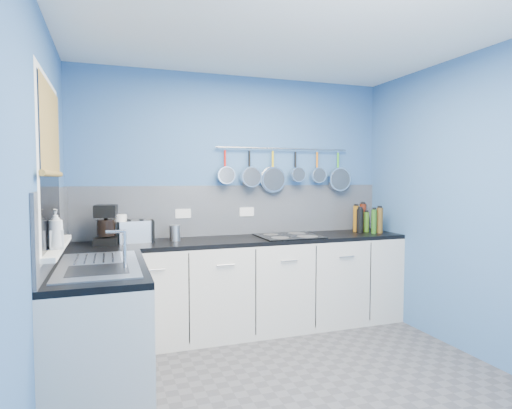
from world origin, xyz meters
TOP-DOWN VIEW (x-y plane):
  - floor at (0.00, 0.00)m, footprint 3.20×3.00m
  - ceiling at (0.00, 0.00)m, footprint 3.20×3.00m
  - wall_back at (0.00, 1.51)m, footprint 3.20×0.02m
  - wall_front at (0.00, -1.51)m, footprint 3.20×0.02m
  - wall_left at (-1.61, 0.00)m, footprint 0.02×3.00m
  - wall_right at (1.61, 0.00)m, footprint 0.02×3.00m
  - backsplash_back at (0.00, 1.49)m, footprint 3.20×0.02m
  - backsplash_left at (-1.59, 0.60)m, footprint 0.02×1.80m
  - cabinet_run_back at (0.00, 1.20)m, footprint 3.20×0.60m
  - worktop_back at (0.00, 1.20)m, footprint 3.20×0.60m
  - cabinet_run_left at (-1.30, 0.30)m, footprint 0.60×1.20m
  - worktop_left at (-1.30, 0.30)m, footprint 0.60×1.20m
  - window_frame at (-1.58, 0.30)m, footprint 0.01×1.00m
  - window_glass at (-1.57, 0.30)m, footprint 0.01×0.90m
  - bamboo_blind at (-1.56, 0.30)m, footprint 0.01×0.90m
  - window_sill at (-1.55, 0.30)m, footprint 0.10×0.98m
  - sink_unit at (-1.30, 0.30)m, footprint 0.50×0.95m
  - mixer_tap at (-1.14, 0.12)m, footprint 0.12×0.08m
  - socket_left at (-0.55, 1.48)m, footprint 0.15×0.01m
  - socket_right at (0.10, 1.48)m, footprint 0.15×0.01m
  - pot_rail at (0.50, 1.45)m, footprint 1.45×0.02m
  - soap_bottle_a at (-1.53, 0.12)m, footprint 0.12×0.12m
  - soap_bottle_b at (-1.53, 0.12)m, footprint 0.09×0.09m
  - paper_towel at (-1.14, 1.27)m, footprint 0.14×0.14m
  - coffee_maker at (-1.26, 1.22)m, footprint 0.22×0.24m
  - toaster at (-1.01, 1.29)m, footprint 0.32×0.22m
  - canister at (-0.66, 1.26)m, footprint 0.13×0.13m
  - hob at (0.43, 1.16)m, footprint 0.59×0.52m
  - pan_0 at (-0.13, 1.44)m, footprint 0.18×0.09m
  - pan_1 at (0.12, 1.44)m, footprint 0.21×0.11m
  - pan_2 at (0.37, 1.44)m, footprint 0.26×0.06m
  - pan_3 at (0.63, 1.44)m, footprint 0.16×0.11m
  - pan_4 at (0.88, 1.44)m, footprint 0.17×0.08m
  - pan_5 at (1.14, 1.44)m, footprint 0.26×0.08m
  - condiment_0 at (1.44, 1.34)m, footprint 0.07×0.07m
  - condiment_1 at (1.37, 1.31)m, footprint 0.07×0.07m
  - condiment_2 at (1.28, 1.30)m, footprint 0.06×0.06m
  - condiment_3 at (1.46, 1.22)m, footprint 0.06×0.06m
  - condiment_4 at (1.37, 1.24)m, footprint 0.06×0.06m
  - condiment_5 at (1.26, 1.20)m, footprint 0.07×0.07m
  - condiment_6 at (1.45, 1.12)m, footprint 0.07×0.07m
  - condiment_7 at (1.37, 1.10)m, footprint 0.05×0.05m

SIDE VIEW (x-z plane):
  - floor at x=0.00m, z-range -0.02..0.00m
  - cabinet_run_back at x=0.00m, z-range 0.00..0.86m
  - cabinet_run_left at x=-1.30m, z-range 0.00..0.86m
  - worktop_back at x=0.00m, z-range 0.86..0.90m
  - worktop_left at x=-1.30m, z-range 0.86..0.90m
  - sink_unit at x=-1.30m, z-range 0.90..0.91m
  - hob at x=0.43m, z-range 0.90..0.91m
  - condiment_0 at x=1.44m, z-range 0.90..1.04m
  - canister at x=-0.66m, z-range 0.90..1.04m
  - condiment_3 at x=1.46m, z-range 0.90..1.08m
  - toaster at x=-1.01m, z-range 0.90..1.09m
  - condiment_4 at x=1.37m, z-range 0.90..1.11m
  - condiment_7 at x=1.37m, z-range 0.90..1.15m
  - condiment_5 at x=1.26m, z-range 0.90..1.15m
  - paper_towel at x=-1.14m, z-range 0.90..1.15m
  - mixer_tap at x=-1.14m, z-range 0.90..1.16m
  - condiment_6 at x=1.45m, z-range 0.90..1.16m
  - window_sill at x=-1.55m, z-range 1.02..1.05m
  - condiment_2 at x=1.28m, z-range 0.90..1.18m
  - condiment_1 at x=1.37m, z-range 0.90..1.20m
  - coffee_maker at x=-1.26m, z-range 0.90..1.24m
  - socket_left at x=-0.55m, z-range 1.09..1.18m
  - socket_right at x=0.10m, z-range 1.09..1.18m
  - soap_bottle_b at x=-1.53m, z-range 1.05..1.22m
  - backsplash_back at x=0.00m, z-range 0.90..1.40m
  - backsplash_left at x=-1.59m, z-range 0.90..1.40m
  - soap_bottle_a at x=-1.53m, z-range 1.05..1.29m
  - wall_back at x=0.00m, z-range 0.00..2.50m
  - wall_front at x=0.00m, z-range 0.00..2.50m
  - wall_left at x=-1.61m, z-range 0.00..2.50m
  - wall_right at x=1.61m, z-range 0.00..2.50m
  - window_glass at x=-1.57m, z-range 1.05..2.05m
  - window_frame at x=-1.58m, z-range 1.00..2.10m
  - pan_2 at x=0.37m, z-range 1.33..1.78m
  - pan_5 at x=1.14m, z-range 1.33..1.78m
  - pan_1 at x=0.12m, z-range 1.38..1.78m
  - pan_0 at x=-0.13m, z-range 1.41..1.78m
  - pan_4 at x=0.88m, z-range 1.42..1.78m
  - pan_3 at x=0.63m, z-range 1.43..1.78m
  - bamboo_blind at x=-1.56m, z-range 1.50..2.05m
  - pot_rail at x=0.50m, z-range 1.77..1.79m
  - ceiling at x=0.00m, z-range 2.50..2.52m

